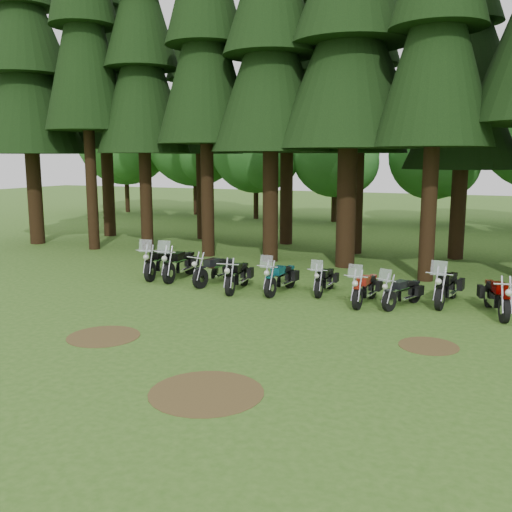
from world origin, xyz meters
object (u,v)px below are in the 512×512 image
(motorcycle_1, at_px, (180,265))
(motorcycle_6, at_px, (365,289))
(motorcycle_3, at_px, (238,277))
(motorcycle_5, at_px, (325,281))
(motorcycle_8, at_px, (447,288))
(motorcycle_7, at_px, (402,293))
(motorcycle_9, at_px, (497,298))
(motorcycle_0, at_px, (159,263))
(motorcycle_2, at_px, (216,271))
(motorcycle_4, at_px, (280,279))

(motorcycle_1, height_order, motorcycle_6, motorcycle_1)
(motorcycle_3, height_order, motorcycle_6, motorcycle_6)
(motorcycle_5, bearing_deg, motorcycle_8, 0.94)
(motorcycle_5, height_order, motorcycle_7, motorcycle_7)
(motorcycle_9, bearing_deg, motorcycle_8, 139.70)
(motorcycle_0, xyz_separation_m, motorcycle_9, (11.60, -0.55, -0.04))
(motorcycle_6, distance_m, motorcycle_7, 1.10)
(motorcycle_6, bearing_deg, motorcycle_9, 8.53)
(motorcycle_0, relative_size, motorcycle_8, 1.04)
(motorcycle_1, relative_size, motorcycle_2, 1.11)
(motorcycle_5, distance_m, motorcycle_6, 1.74)
(motorcycle_4, xyz_separation_m, motorcycle_7, (3.97, -0.23, -0.04))
(motorcycle_5, relative_size, motorcycle_8, 0.83)
(motorcycle_7, distance_m, motorcycle_9, 2.59)
(motorcycle_0, height_order, motorcycle_1, motorcycle_1)
(motorcycle_4, relative_size, motorcycle_7, 1.14)
(motorcycle_0, height_order, motorcycle_6, motorcycle_0)
(motorcycle_4, height_order, motorcycle_5, motorcycle_4)
(motorcycle_2, distance_m, motorcycle_6, 5.47)
(motorcycle_1, relative_size, motorcycle_9, 1.10)
(motorcycle_1, distance_m, motorcycle_3, 2.84)
(motorcycle_2, height_order, motorcycle_4, motorcycle_4)
(motorcycle_3, bearing_deg, motorcycle_8, -0.24)
(motorcycle_6, height_order, motorcycle_9, motorcycle_6)
(motorcycle_6, xyz_separation_m, motorcycle_7, (1.09, 0.09, -0.04))
(motorcycle_0, xyz_separation_m, motorcycle_3, (3.62, -0.81, -0.05))
(motorcycle_1, distance_m, motorcycle_7, 8.17)
(motorcycle_3, bearing_deg, motorcycle_0, 159.22)
(motorcycle_6, distance_m, motorcycle_9, 3.68)
(motorcycle_9, bearing_deg, motorcycle_1, 162.01)
(motorcycle_5, height_order, motorcycle_8, motorcycle_8)
(motorcycle_1, distance_m, motorcycle_6, 7.10)
(motorcycle_2, xyz_separation_m, motorcycle_9, (9.11, -0.30, 0.01))
(motorcycle_6, bearing_deg, motorcycle_0, 177.41)
(motorcycle_7, bearing_deg, motorcycle_2, -162.82)
(motorcycle_8, bearing_deg, motorcycle_4, -165.33)
(motorcycle_4, distance_m, motorcycle_7, 3.98)
(motorcycle_0, distance_m, motorcycle_8, 10.19)
(motorcycle_9, bearing_deg, motorcycle_4, 164.84)
(motorcycle_2, bearing_deg, motorcycle_1, -176.99)
(motorcycle_1, distance_m, motorcycle_9, 10.73)
(motorcycle_8, height_order, motorcycle_9, motorcycle_8)
(motorcycle_2, distance_m, motorcycle_5, 3.92)
(motorcycle_4, height_order, motorcycle_8, motorcycle_8)
(motorcycle_4, xyz_separation_m, motorcycle_9, (6.55, -0.01, 0.01))
(motorcycle_4, relative_size, motorcycle_5, 1.12)
(motorcycle_2, height_order, motorcycle_9, motorcycle_9)
(motorcycle_3, distance_m, motorcycle_8, 6.64)
(motorcycle_7, bearing_deg, motorcycle_6, -153.54)
(motorcycle_0, relative_size, motorcycle_1, 0.99)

